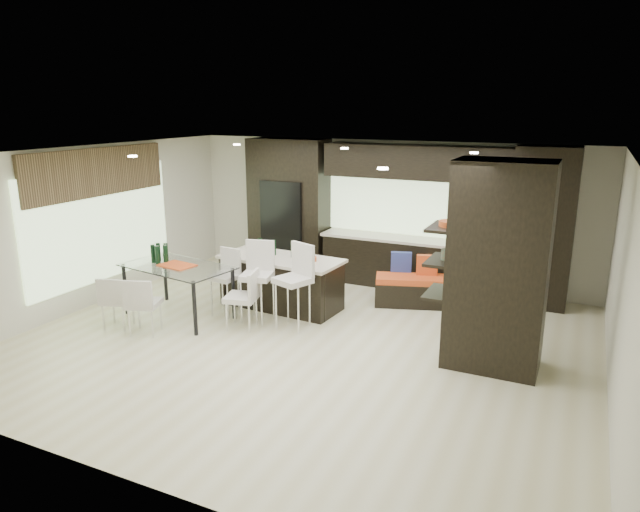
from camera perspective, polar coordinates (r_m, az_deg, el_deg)
The scene contains 22 objects.
ground at distance 8.40m, azimuth -1.77°, elevation -8.57°, with size 8.00×8.00×0.00m, color beige.
back_wall at distance 11.11m, azimuth 6.41°, elevation 4.48°, with size 8.00×0.02×2.70m, color beige.
left_wall at distance 10.36m, azimuth -21.98°, elevation 2.73°, with size 0.02×7.00×2.70m, color beige.
right_wall at distance 7.15m, azimuth 28.08°, elevation -3.09°, with size 0.02×7.00×2.70m, color beige.
ceiling at distance 7.73m, azimuth -1.93°, elevation 10.12°, with size 8.00×7.00×0.02m, color white.
window_left at distance 10.47m, azimuth -21.03°, elevation 2.93°, with size 0.04×3.20×1.90m, color #B2D199.
window_back at distance 10.87m, azimuth 9.38°, elevation 5.21°, with size 3.40×0.04×1.20m, color #B2D199.
stone_accent at distance 10.31m, azimuth -21.38°, elevation 7.81°, with size 0.08×3.00×0.80m, color brown.
ceiling_spots at distance 7.95m, azimuth -1.09°, elevation 10.12°, with size 4.00×3.00×0.02m, color white.
back_cabinetry at distance 10.65m, azimuth 8.38°, elevation 3.97°, with size 6.80×0.68×2.70m, color black.
refrigerator at distance 11.60m, azimuth -3.19°, elevation 2.98°, with size 0.90×0.68×1.90m, color black.
partition_column at distance 7.58m, azimuth 17.41°, elevation -1.05°, with size 1.20×0.80×2.70m, color black.
kitchen_island at distance 9.68m, azimuth -3.89°, elevation -2.63°, with size 2.07×0.89×0.86m, color black.
stool_left at distance 9.41m, azimuth -9.49°, elevation -3.27°, with size 0.39×0.39×0.88m, color beige.
stool_mid at distance 9.02m, azimuth -6.29°, elevation -3.43°, with size 0.46×0.46×1.04m, color beige.
stool_right at distance 8.71m, azimuth -2.73°, elevation -3.95°, with size 0.47×0.47×1.06m, color beige.
bench at distance 9.91m, azimuth 9.40°, elevation -3.45°, with size 1.33×0.51×0.51m, color black.
floor_vase at distance 8.30m, azimuth 15.48°, elevation -4.64°, with size 0.47×0.47×1.29m, color #434935, non-canonical shape.
dining_table at distance 9.50m, azimuth -13.95°, elevation -3.43°, with size 1.77×1.00×0.85m, color white.
chair_near at distance 8.94m, azimuth -17.16°, elevation -4.94°, with size 0.44×0.44×0.82m, color beige.
chair_far at distance 9.33m, azimuth -19.61°, elevation -4.50°, with size 0.41×0.41×0.76m, color beige.
chair_end at distance 8.83m, azimuth -7.88°, elevation -4.55°, with size 0.46×0.46×0.85m, color beige.
Camera 1 is at (3.51, -6.85, 3.35)m, focal length 32.00 mm.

